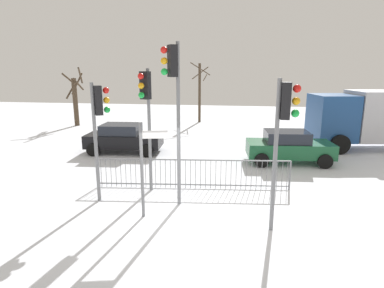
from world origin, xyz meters
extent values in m
plane|color=white|center=(0.00, 0.00, 0.00)|extent=(60.00, 60.00, 0.00)
cylinder|color=slate|center=(-1.47, 2.39, 2.12)|extent=(0.11, 0.11, 4.24)
cube|color=black|center=(-1.51, 2.23, 3.69)|extent=(0.37, 0.30, 0.90)
sphere|color=red|center=(-1.58, 1.99, 3.99)|extent=(0.20, 0.20, 0.20)
sphere|color=orange|center=(-1.58, 1.99, 3.69)|extent=(0.20, 0.20, 0.20)
sphere|color=green|center=(-1.58, 1.99, 3.39)|extent=(0.20, 0.20, 0.20)
cylinder|color=slate|center=(2.51, 0.04, 2.00)|extent=(0.11, 0.11, 4.00)
cube|color=black|center=(2.67, 0.04, 3.45)|extent=(0.22, 0.32, 0.90)
sphere|color=red|center=(2.92, 0.04, 3.75)|extent=(0.20, 0.20, 0.20)
sphere|color=orange|center=(2.92, 0.04, 3.45)|extent=(0.20, 0.20, 0.20)
sphere|color=green|center=(2.92, 0.04, 3.15)|extent=(0.20, 0.20, 0.20)
cylinder|color=slate|center=(-2.90, 1.24, 1.91)|extent=(0.11, 0.11, 3.81)
cube|color=black|center=(-2.76, 1.32, 3.26)|extent=(0.36, 0.39, 0.90)
sphere|color=red|center=(-2.55, 1.46, 3.56)|extent=(0.20, 0.20, 0.20)
sphere|color=orange|center=(-2.55, 1.46, 3.26)|extent=(0.20, 0.20, 0.20)
sphere|color=green|center=(-2.55, 1.46, 2.96)|extent=(0.20, 0.20, 0.20)
cylinder|color=slate|center=(-0.24, 1.34, 2.49)|extent=(0.11, 0.11, 4.98)
cube|color=black|center=(-0.39, 1.25, 4.43)|extent=(0.35, 0.39, 0.90)
sphere|color=red|center=(-0.60, 1.12, 4.73)|extent=(0.20, 0.20, 0.20)
sphere|color=orange|center=(-0.60, 1.12, 4.43)|extent=(0.20, 0.20, 0.20)
sphere|color=green|center=(-0.60, 1.12, 4.13)|extent=(0.20, 0.20, 0.20)
cylinder|color=slate|center=(-1.11, 0.30, 1.39)|extent=(0.09, 0.09, 2.79)
cube|color=white|center=(-0.72, 0.39, 2.44)|extent=(0.69, 0.18, 0.22)
cube|color=slate|center=(-0.02, 2.82, 1.05)|extent=(6.86, 0.77, 0.04)
cube|color=slate|center=(-0.02, 2.82, 0.12)|extent=(6.86, 0.77, 0.04)
cylinder|color=slate|center=(-3.36, 2.47, 0.53)|extent=(0.02, 0.02, 1.05)
cylinder|color=slate|center=(-3.18, 2.49, 0.53)|extent=(0.02, 0.02, 1.05)
cylinder|color=slate|center=(-3.00, 2.51, 0.53)|extent=(0.02, 0.02, 1.05)
cylinder|color=slate|center=(-2.82, 2.53, 0.53)|extent=(0.02, 0.02, 1.05)
cylinder|color=slate|center=(-2.63, 2.54, 0.53)|extent=(0.02, 0.02, 1.05)
cylinder|color=slate|center=(-2.45, 2.56, 0.53)|extent=(0.02, 0.02, 1.05)
cylinder|color=slate|center=(-2.27, 2.58, 0.53)|extent=(0.02, 0.02, 1.05)
cylinder|color=slate|center=(-2.09, 2.60, 0.53)|extent=(0.02, 0.02, 1.05)
cylinder|color=slate|center=(-1.91, 2.62, 0.53)|extent=(0.02, 0.02, 1.05)
cylinder|color=slate|center=(-1.73, 2.64, 0.53)|extent=(0.02, 0.02, 1.05)
cylinder|color=slate|center=(-1.55, 2.66, 0.53)|extent=(0.02, 0.02, 1.05)
cylinder|color=slate|center=(-1.37, 2.68, 0.53)|extent=(0.02, 0.02, 1.05)
cylinder|color=slate|center=(-1.19, 2.70, 0.53)|extent=(0.02, 0.02, 1.05)
cylinder|color=slate|center=(-1.01, 2.72, 0.53)|extent=(0.02, 0.02, 1.05)
cylinder|color=slate|center=(-0.83, 2.74, 0.53)|extent=(0.02, 0.02, 1.05)
cylinder|color=slate|center=(-0.65, 2.75, 0.53)|extent=(0.02, 0.02, 1.05)
cylinder|color=slate|center=(-0.47, 2.77, 0.53)|extent=(0.02, 0.02, 1.05)
cylinder|color=slate|center=(-0.29, 2.79, 0.53)|extent=(0.02, 0.02, 1.05)
cylinder|color=slate|center=(-0.11, 2.81, 0.53)|extent=(0.02, 0.02, 1.05)
cylinder|color=slate|center=(0.07, 2.83, 0.53)|extent=(0.02, 0.02, 1.05)
cylinder|color=slate|center=(0.25, 2.85, 0.53)|extent=(0.02, 0.02, 1.05)
cylinder|color=slate|center=(0.43, 2.87, 0.53)|extent=(0.02, 0.02, 1.05)
cylinder|color=slate|center=(0.61, 2.89, 0.53)|extent=(0.02, 0.02, 1.05)
cylinder|color=slate|center=(0.79, 2.91, 0.53)|extent=(0.02, 0.02, 1.05)
cylinder|color=slate|center=(0.97, 2.93, 0.53)|extent=(0.02, 0.02, 1.05)
cylinder|color=slate|center=(1.15, 2.95, 0.53)|extent=(0.02, 0.02, 1.05)
cylinder|color=slate|center=(1.33, 2.97, 0.53)|extent=(0.02, 0.02, 1.05)
cylinder|color=slate|center=(1.51, 2.98, 0.53)|extent=(0.02, 0.02, 1.05)
cylinder|color=slate|center=(1.69, 3.00, 0.53)|extent=(0.02, 0.02, 1.05)
cylinder|color=slate|center=(1.87, 3.02, 0.53)|extent=(0.02, 0.02, 1.05)
cylinder|color=slate|center=(2.06, 3.04, 0.53)|extent=(0.02, 0.02, 1.05)
cylinder|color=slate|center=(2.24, 3.06, 0.53)|extent=(0.02, 0.02, 1.05)
cylinder|color=slate|center=(2.42, 3.08, 0.53)|extent=(0.02, 0.02, 1.05)
cylinder|color=slate|center=(2.60, 3.10, 0.53)|extent=(0.02, 0.02, 1.05)
cylinder|color=slate|center=(2.78, 3.12, 0.53)|extent=(0.02, 0.02, 1.05)
cylinder|color=slate|center=(2.96, 3.14, 0.53)|extent=(0.02, 0.02, 1.05)
cylinder|color=slate|center=(3.14, 3.16, 0.53)|extent=(0.02, 0.02, 1.05)
cylinder|color=slate|center=(3.32, 3.18, 0.53)|extent=(0.02, 0.02, 1.05)
cylinder|color=slate|center=(-3.45, 2.46, 0.53)|extent=(0.06, 0.06, 1.05)
cylinder|color=slate|center=(3.41, 3.19, 0.53)|extent=(0.06, 0.06, 1.05)
cube|color=#195933|center=(3.85, 6.72, 0.65)|extent=(3.93, 2.01, 0.65)
cube|color=#1E232D|center=(3.70, 6.70, 1.20)|extent=(2.02, 1.66, 0.55)
cylinder|color=black|center=(5.13, 7.68, 0.32)|extent=(0.66, 0.27, 0.64)
cylinder|color=black|center=(5.27, 5.98, 0.32)|extent=(0.66, 0.27, 0.64)
cylinder|color=black|center=(2.44, 7.45, 0.32)|extent=(0.66, 0.27, 0.64)
cylinder|color=black|center=(2.58, 5.75, 0.32)|extent=(0.66, 0.27, 0.64)
cube|color=black|center=(-4.27, 7.37, 0.65)|extent=(3.92, 1.98, 0.65)
cube|color=#1E232D|center=(-4.42, 7.36, 1.20)|extent=(2.01, 1.64, 0.55)
cylinder|color=black|center=(-2.99, 8.32, 0.32)|extent=(0.65, 0.27, 0.64)
cylinder|color=black|center=(-2.86, 6.63, 0.32)|extent=(0.65, 0.27, 0.64)
cylinder|color=black|center=(-5.68, 8.12, 0.32)|extent=(0.65, 0.27, 0.64)
cylinder|color=black|center=(-5.55, 6.42, 0.32)|extent=(0.65, 0.27, 0.64)
cube|color=navy|center=(6.39, 9.83, 1.70)|extent=(2.35, 2.60, 2.40)
cylinder|color=black|center=(6.59, 8.65, 0.50)|extent=(1.04, 0.46, 1.00)
cylinder|color=black|center=(6.20, 11.02, 0.50)|extent=(1.04, 0.46, 1.00)
cylinder|color=#473828|center=(-1.71, 17.65, 2.32)|extent=(0.21, 0.21, 4.64)
cylinder|color=#473828|center=(-1.76, 18.29, 3.89)|extent=(1.34, 0.17, 1.02)
cylinder|color=#473828|center=(-1.30, 17.83, 3.53)|extent=(0.44, 0.88, 0.54)
cylinder|color=#473828|center=(-1.57, 16.91, 4.22)|extent=(1.54, 0.36, 1.00)
cylinder|color=#473828|center=(-10.74, 14.61, 1.77)|extent=(0.36, 0.36, 3.55)
cylinder|color=#473828|center=(-10.85, 14.09, 3.52)|extent=(1.14, 0.36, 0.83)
cylinder|color=#473828|center=(-10.25, 14.76, 3.75)|extent=(0.43, 1.10, 1.20)
cylinder|color=#473828|center=(-10.32, 14.47, 3.12)|extent=(0.43, 0.96, 0.95)
cylinder|color=#473828|center=(-10.74, 15.08, 3.12)|extent=(1.03, 0.13, 1.64)
cylinder|color=#473828|center=(-11.12, 14.86, 2.67)|extent=(0.65, 0.91, 1.35)
camera|label=1|loc=(1.61, -8.10, 4.21)|focal=30.16mm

